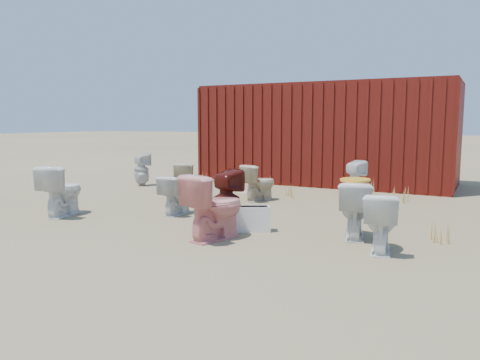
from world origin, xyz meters
The scene contains 22 objects.
ground centered at (0.00, 0.00, 0.00)m, with size 100.00×100.00×0.00m, color brown.
shipping_container centered at (0.00, 5.20, 1.20)m, with size 6.00×2.40×2.40m, color #4E110D.
toilet_front_a centered at (-2.41, -0.94, 0.41)m, with size 0.46×0.80×0.82m, color white.
toilet_front_pink centered at (0.53, -1.08, 0.42)m, with size 0.47×0.83×0.85m, color pink.
toilet_front_c centered at (-0.85, 0.00, 0.32)m, with size 0.36×0.63×0.64m, color silver.
toilet_front_maroon centered at (0.37, -0.49, 0.42)m, with size 0.38×0.38×0.83m, color #51130E.
toilet_front_e centered at (2.53, -0.67, 0.35)m, with size 0.39×0.69×0.70m, color white.
toilet_back_a centered at (-3.60, 2.41, 0.38)m, with size 0.34×0.35×0.76m, color silver.
toilet_back_beige_left centered at (-1.71, 1.63, 0.35)m, with size 0.39×0.68×0.69m, color beige.
toilet_back_beige_right centered at (-0.25, 1.85, 0.35)m, with size 0.39×0.68×0.69m, color beige.
toilet_back_yellowlid centered at (2.09, -0.17, 0.37)m, with size 0.42×0.73×0.75m, color white.
toilet_back_e centered at (1.39, 2.58, 0.39)m, with size 0.35×0.36×0.78m, color silver.
yellow_lid centered at (2.09, -0.17, 0.76)m, with size 0.38×0.47×0.03m, color gold.
loose_tank centered at (0.76, -0.47, 0.17)m, with size 0.50×0.20×0.35m, color white.
loose_lid_near centered at (-0.87, 2.54, 0.01)m, with size 0.38×0.49×0.02m, color beige.
loose_lid_far centered at (-1.20, 1.01, 0.01)m, with size 0.36×0.47×0.02m, color #C0B68B.
weed_clump_a centered at (-2.44, 3.15, 0.17)m, with size 0.36×0.36×0.34m, color tan.
weed_clump_b centered at (0.14, 2.48, 0.14)m, with size 0.32×0.32×0.27m, color tan.
weed_clump_c centered at (2.12, 2.91, 0.16)m, with size 0.36×0.36×0.33m, color tan.
weed_clump_d centered at (-0.87, 3.50, 0.15)m, with size 0.30×0.30×0.30m, color tan.
weed_clump_e centered at (1.38, 3.49, 0.15)m, with size 0.34×0.34×0.30m, color tan.
weed_clump_f centered at (3.14, 0.12, 0.13)m, with size 0.28×0.28×0.25m, color tan.
Camera 1 is at (3.60, -6.13, 1.51)m, focal length 35.00 mm.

